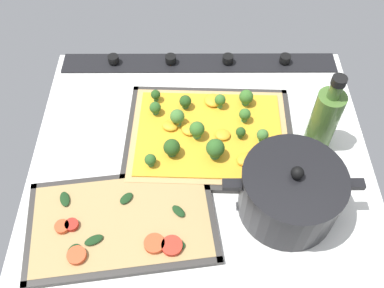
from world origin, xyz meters
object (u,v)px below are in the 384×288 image
at_px(oil_bottle, 325,118).
at_px(baking_tray_front, 209,137).
at_px(baking_tray_back, 122,223).
at_px(cooking_pot, 290,193).
at_px(veggie_pizza_back, 122,223).
at_px(broccoli_pizza, 209,133).

bearing_deg(oil_bottle, baking_tray_front, -2.53).
height_order(baking_tray_back, oil_bottle, oil_bottle).
bearing_deg(baking_tray_front, cooking_pot, 129.90).
height_order(veggie_pizza_back, oil_bottle, oil_bottle).
relative_size(broccoli_pizza, oil_bottle, 1.81).
bearing_deg(veggie_pizza_back, oil_bottle, -153.64).
xyz_separation_m(veggie_pizza_back, cooking_pot, (-0.33, -0.04, 0.05)).
bearing_deg(cooking_pot, veggie_pizza_back, 7.02).
bearing_deg(oil_bottle, veggie_pizza_back, 26.36).
xyz_separation_m(veggie_pizza_back, oil_bottle, (-0.42, -0.21, 0.07)).
relative_size(baking_tray_front, cooking_pot, 1.45).
height_order(baking_tray_front, baking_tray_back, same).
bearing_deg(broccoli_pizza, baking_tray_front, -164.60).
distance_m(broccoli_pizza, oil_bottle, 0.25).
bearing_deg(baking_tray_front, baking_tray_back, 50.27).
relative_size(baking_tray_back, oil_bottle, 1.97).
bearing_deg(baking_tray_back, broccoli_pizza, -129.55).
distance_m(veggie_pizza_back, oil_bottle, 0.47).
bearing_deg(cooking_pot, broccoli_pizza, -49.75).
bearing_deg(baking_tray_back, veggie_pizza_back, 91.04).
height_order(veggie_pizza_back, cooking_pot, cooking_pot).
relative_size(baking_tray_front, veggie_pizza_back, 1.06).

